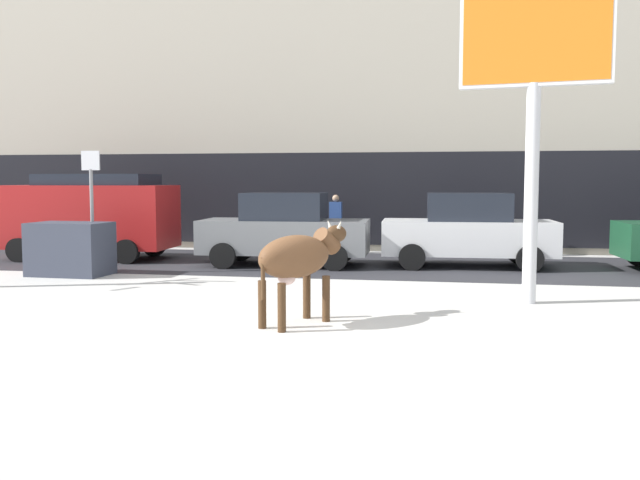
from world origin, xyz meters
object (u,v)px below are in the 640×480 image
Objects in this scene: pedestrian_near_billboard at (336,224)px; street_sign at (92,201)px; billboard at (535,52)px; car_grey_sedan at (285,230)px; cow_brown at (298,258)px; car_red_van at (89,214)px; car_white_sedan at (468,231)px; pedestrian_by_cars at (507,225)px; dumpster at (71,249)px.

street_sign is (-4.75, -5.58, 0.79)m from pedestrian_near_billboard.
billboard is 7.87m from car_grey_sedan.
cow_brown is 0.40× the size of car_red_van.
billboard is 1.19× the size of car_red_van.
car_white_sedan is 1.52× the size of street_sign.
pedestrian_by_cars is 11.19m from street_sign.
dumpster is (-10.06, -5.86, -0.28)m from pedestrian_by_cars.
car_grey_sedan is at bearing 140.33° from billboard.
billboard is (3.59, 2.47, 3.32)m from cow_brown.
car_white_sedan is at bearing -35.44° from pedestrian_near_billboard.
car_white_sedan is (10.14, 0.10, -0.33)m from car_red_van.
car_white_sedan is at bearing 6.90° from car_grey_sedan.
cow_brown is 0.66× the size of street_sign.
cow_brown is 10.28m from pedestrian_near_billboard.
pedestrian_by_cars is (5.69, 3.23, -0.03)m from car_grey_sedan.
dumpster is 0.60× the size of street_sign.
cow_brown is at bearing -83.90° from pedestrian_near_billboard.
street_sign reaches higher than cow_brown.
car_white_sedan is at bearing 100.28° from billboard.
cow_brown is at bearing -44.92° from car_red_van.
car_grey_sedan is 1.52× the size of street_sign.
cow_brown is 5.48m from billboard.
car_grey_sedan is at bearing -4.58° from car_red_van.
car_grey_sedan is 2.47× the size of pedestrian_by_cars.
car_white_sedan is (2.67, 7.55, -0.09)m from cow_brown.
car_red_van is 1.66× the size of street_sign.
cow_brown is at bearing -109.50° from car_white_sedan.
street_sign reaches higher than car_grey_sedan.
pedestrian_near_billboard is (-3.76, 2.68, -0.03)m from car_white_sedan.
dumpster is at bearing -131.28° from pedestrian_near_billboard.
dumpster is at bearing -149.78° from pedestrian_by_cars.
street_sign reaches higher than car_white_sedan.
dumpster is (-9.83, 1.89, -3.71)m from billboard.
car_red_van is (-11.06, 4.98, -3.07)m from billboard.
billboard is 3.21× the size of pedestrian_by_cars.
car_grey_sedan and car_white_sedan have the same top height.
pedestrian_near_billboard is at bearing 48.72° from dumpster.
cow_brown is 0.43× the size of car_grey_sedan.
car_red_van is 2.71× the size of pedestrian_near_billboard.
dumpster is at bearing -144.96° from street_sign.
billboard is 10.03m from street_sign.
billboard reaches higher than pedestrian_near_billboard.
pedestrian_near_billboard is (6.37, 2.78, -0.36)m from car_red_van.
pedestrian_near_billboard reaches higher than cow_brown.
car_red_van is at bearing -166.17° from pedestrian_by_cars.
cow_brown is 7.49m from street_sign.
dumpster is (-8.91, -3.18, -0.31)m from car_white_sedan.
street_sign is (-5.84, 4.64, 0.68)m from cow_brown.
car_red_van is 11.63m from pedestrian_by_cars.
pedestrian_near_billboard is at bearing 144.56° from car_white_sedan.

